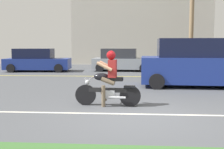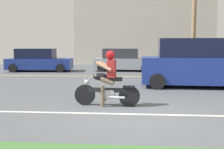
# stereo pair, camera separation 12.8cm
# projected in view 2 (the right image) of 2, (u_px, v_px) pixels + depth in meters

# --- Properties ---
(ground) EXTENTS (56.00, 30.00, 0.04)m
(ground) POSITION_uv_depth(u_px,v_px,m) (136.00, 95.00, 9.88)
(ground) COLOR #4C4F54
(lane_line_near) EXTENTS (50.40, 0.12, 0.01)m
(lane_line_near) POSITION_uv_depth(u_px,v_px,m) (136.00, 114.00, 7.08)
(lane_line_near) COLOR silver
(lane_line_near) RESTS_ON ground
(lane_line_far) EXTENTS (50.40, 0.12, 0.01)m
(lane_line_far) POSITION_uv_depth(u_px,v_px,m) (135.00, 77.00, 15.53)
(lane_line_far) COLOR yellow
(lane_line_far) RESTS_ON ground
(motorcyclist) EXTENTS (1.95, 0.64, 1.63)m
(motorcyclist) POSITION_uv_depth(u_px,v_px,m) (107.00, 83.00, 8.01)
(motorcyclist) COLOR black
(motorcyclist) RESTS_ON ground
(suv_nearby) EXTENTS (4.74, 2.36, 2.07)m
(suv_nearby) POSITION_uv_depth(u_px,v_px,m) (195.00, 64.00, 11.73)
(suv_nearby) COLOR navy
(suv_nearby) RESTS_ON ground
(parked_car_0) EXTENTS (4.44, 2.17, 1.55)m
(parked_car_0) POSITION_uv_depth(u_px,v_px,m) (39.00, 61.00, 18.66)
(parked_car_0) COLOR navy
(parked_car_0) RESTS_ON ground
(parked_car_1) EXTENTS (4.16, 2.15, 1.55)m
(parked_car_1) POSITION_uv_depth(u_px,v_px,m) (123.00, 60.00, 18.95)
(parked_car_1) COLOR #8C939E
(parked_car_1) RESTS_ON ground
(parked_car_2) EXTENTS (4.19, 1.98, 1.69)m
(parked_car_2) POSITION_uv_depth(u_px,v_px,m) (190.00, 59.00, 20.00)
(parked_car_2) COLOR #2D663D
(parked_car_2) RESTS_ON ground
(building_far) EXTENTS (13.24, 4.00, 6.64)m
(building_far) POSITION_uv_depth(u_px,v_px,m) (143.00, 30.00, 27.29)
(building_far) COLOR #BCB7AD
(building_far) RESTS_ON ground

